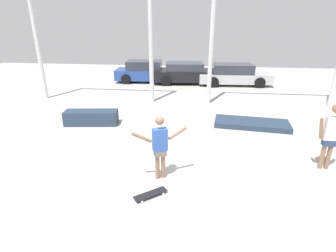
{
  "coord_description": "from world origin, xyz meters",
  "views": [
    {
      "loc": [
        0.84,
        -5.83,
        3.65
      ],
      "look_at": [
        0.0,
        1.45,
        0.74
      ],
      "focal_mm": 28.0,
      "sensor_mm": 36.0,
      "label": 1
    }
  ],
  "objects_px": {
    "parked_car_black": "(186,73)",
    "skateboarder": "(160,144)",
    "bystander": "(331,133)",
    "parked_car_silver": "(234,75)",
    "skateboard": "(151,194)",
    "manual_pad": "(252,124)",
    "grind_box": "(91,118)",
    "parked_car_blue": "(146,72)"
  },
  "relations": [
    {
      "from": "skateboarder",
      "to": "parked_car_blue",
      "type": "distance_m",
      "value": 11.61
    },
    {
      "from": "manual_pad",
      "to": "bystander",
      "type": "xyz_separation_m",
      "value": [
        1.35,
        -2.94,
        0.92
      ]
    },
    {
      "from": "skateboard",
      "to": "parked_car_black",
      "type": "bearing_deg",
      "value": 50.43
    },
    {
      "from": "bystander",
      "to": "parked_car_blue",
      "type": "bearing_deg",
      "value": -55.58
    },
    {
      "from": "grind_box",
      "to": "parked_car_blue",
      "type": "distance_m",
      "value": 7.97
    },
    {
      "from": "skateboard",
      "to": "manual_pad",
      "type": "bearing_deg",
      "value": 18.48
    },
    {
      "from": "skateboard",
      "to": "manual_pad",
      "type": "distance_m",
      "value": 5.58
    },
    {
      "from": "manual_pad",
      "to": "skateboard",
      "type": "bearing_deg",
      "value": -122.87
    },
    {
      "from": "grind_box",
      "to": "bystander",
      "type": "height_order",
      "value": "bystander"
    },
    {
      "from": "parked_car_silver",
      "to": "bystander",
      "type": "distance_m",
      "value": 10.15
    },
    {
      "from": "parked_car_black",
      "to": "skateboarder",
      "type": "bearing_deg",
      "value": -95.83
    },
    {
      "from": "skateboard",
      "to": "manual_pad",
      "type": "xyz_separation_m",
      "value": [
        3.03,
        4.69,
        0.03
      ]
    },
    {
      "from": "grind_box",
      "to": "parked_car_blue",
      "type": "height_order",
      "value": "parked_car_blue"
    },
    {
      "from": "parked_car_silver",
      "to": "bystander",
      "type": "xyz_separation_m",
      "value": [
        1.24,
        -10.07,
        0.39
      ]
    },
    {
      "from": "manual_pad",
      "to": "parked_car_blue",
      "type": "height_order",
      "value": "parked_car_blue"
    },
    {
      "from": "parked_car_black",
      "to": "bystander",
      "type": "relative_size",
      "value": 2.42
    },
    {
      "from": "skateboard",
      "to": "bystander",
      "type": "relative_size",
      "value": 0.41
    },
    {
      "from": "grind_box",
      "to": "parked_car_silver",
      "type": "xyz_separation_m",
      "value": [
        6.18,
        7.63,
        0.35
      ]
    },
    {
      "from": "parked_car_silver",
      "to": "skateboard",
      "type": "bearing_deg",
      "value": -108.21
    },
    {
      "from": "skateboard",
      "to": "manual_pad",
      "type": "relative_size",
      "value": 0.27
    },
    {
      "from": "parked_car_silver",
      "to": "parked_car_black",
      "type": "bearing_deg",
      "value": 173.44
    },
    {
      "from": "bystander",
      "to": "parked_car_silver",
      "type": "bearing_deg",
      "value": -81.88
    },
    {
      "from": "manual_pad",
      "to": "bystander",
      "type": "relative_size",
      "value": 1.52
    },
    {
      "from": "parked_car_black",
      "to": "bystander",
      "type": "distance_m",
      "value": 11.07
    },
    {
      "from": "grind_box",
      "to": "manual_pad",
      "type": "distance_m",
      "value": 6.08
    },
    {
      "from": "skateboarder",
      "to": "parked_car_silver",
      "type": "distance_m",
      "value": 11.44
    },
    {
      "from": "parked_car_black",
      "to": "skateboard",
      "type": "bearing_deg",
      "value": -96.33
    },
    {
      "from": "parked_car_blue",
      "to": "skateboard",
      "type": "bearing_deg",
      "value": -82.57
    },
    {
      "from": "parked_car_blue",
      "to": "skateboarder",
      "type": "bearing_deg",
      "value": -81.26
    },
    {
      "from": "skateboard",
      "to": "grind_box",
      "type": "relative_size",
      "value": 0.38
    },
    {
      "from": "skateboarder",
      "to": "manual_pad",
      "type": "relative_size",
      "value": 0.61
    },
    {
      "from": "bystander",
      "to": "skateboard",
      "type": "bearing_deg",
      "value": 22.83
    },
    {
      "from": "parked_car_blue",
      "to": "bystander",
      "type": "height_order",
      "value": "bystander"
    },
    {
      "from": "grind_box",
      "to": "manual_pad",
      "type": "bearing_deg",
      "value": 4.79
    },
    {
      "from": "parked_car_blue",
      "to": "bystander",
      "type": "bearing_deg",
      "value": -60.62
    },
    {
      "from": "skateboard",
      "to": "parked_car_silver",
      "type": "height_order",
      "value": "parked_car_silver"
    },
    {
      "from": "parked_car_black",
      "to": "parked_car_silver",
      "type": "bearing_deg",
      "value": -8.67
    },
    {
      "from": "skateboard",
      "to": "parked_car_silver",
      "type": "distance_m",
      "value": 12.24
    },
    {
      "from": "grind_box",
      "to": "parked_car_silver",
      "type": "bearing_deg",
      "value": 51.03
    },
    {
      "from": "parked_car_silver",
      "to": "skateboarder",
      "type": "bearing_deg",
      "value": -108.68
    },
    {
      "from": "skateboarder",
      "to": "parked_car_silver",
      "type": "bearing_deg",
      "value": 51.29
    },
    {
      "from": "skateboard",
      "to": "bystander",
      "type": "xyz_separation_m",
      "value": [
        4.38,
        1.75,
        0.95
      ]
    }
  ]
}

